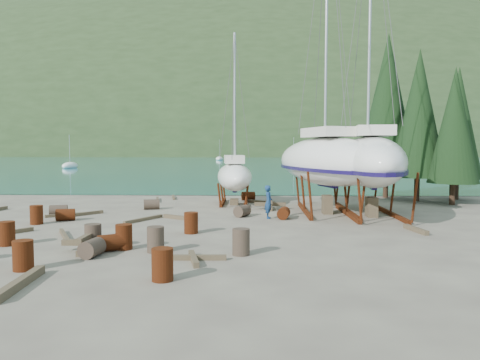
{
  "coord_description": "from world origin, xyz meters",
  "views": [
    {
      "loc": [
        1.68,
        -19.3,
        3.56
      ],
      "look_at": [
        1.0,
        3.0,
        2.0
      ],
      "focal_mm": 35.0,
      "sensor_mm": 36.0,
      "label": 1
    }
  ],
  "objects_px": {
    "large_sailboat_far": "(370,161)",
    "worker": "(269,202)",
    "large_sailboat_near": "(326,160)",
    "small_sailboat_shore": "(234,176)"
  },
  "relations": [
    {
      "from": "large_sailboat_far",
      "to": "worker",
      "type": "height_order",
      "value": "large_sailboat_far"
    },
    {
      "from": "large_sailboat_near",
      "to": "worker",
      "type": "xyz_separation_m",
      "value": [
        -3.21,
        -2.35,
        -2.02
      ]
    },
    {
      "from": "large_sailboat_far",
      "to": "worker",
      "type": "xyz_separation_m",
      "value": [
        -5.31,
        -1.26,
        -2.03
      ]
    },
    {
      "from": "worker",
      "to": "large_sailboat_far",
      "type": "bearing_deg",
      "value": -75.55
    },
    {
      "from": "small_sailboat_shore",
      "to": "worker",
      "type": "relative_size",
      "value": 6.41
    },
    {
      "from": "large_sailboat_far",
      "to": "small_sailboat_shore",
      "type": "height_order",
      "value": "large_sailboat_far"
    },
    {
      "from": "large_sailboat_near",
      "to": "worker",
      "type": "height_order",
      "value": "large_sailboat_near"
    },
    {
      "from": "large_sailboat_far",
      "to": "large_sailboat_near",
      "type": "bearing_deg",
      "value": 159.71
    },
    {
      "from": "large_sailboat_far",
      "to": "worker",
      "type": "bearing_deg",
      "value": -159.46
    },
    {
      "from": "large_sailboat_far",
      "to": "worker",
      "type": "relative_size",
      "value": 10.52
    }
  ]
}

